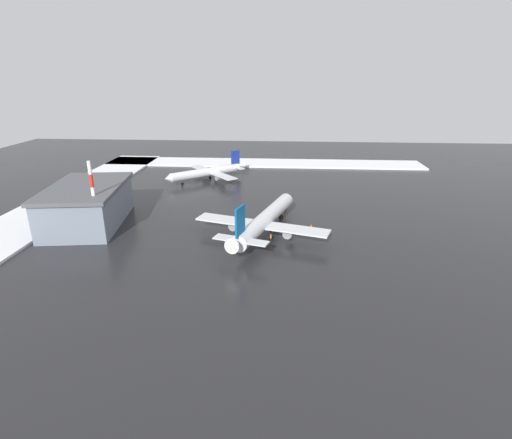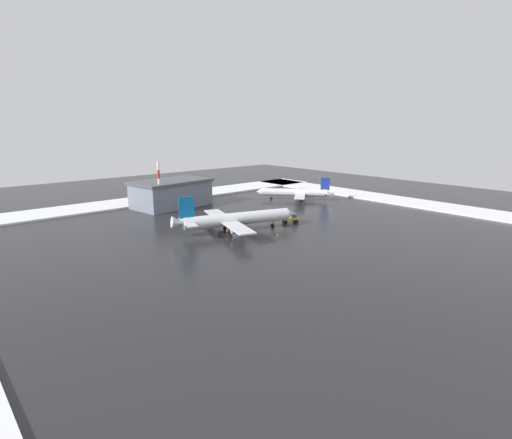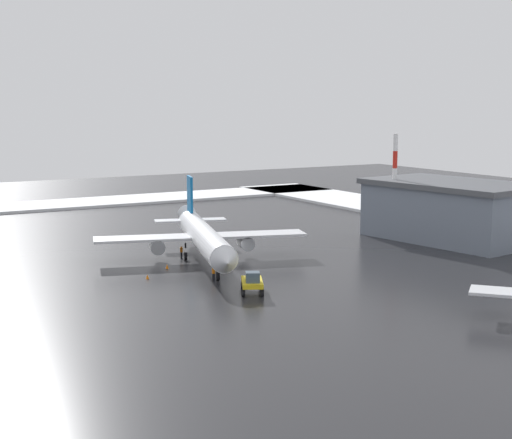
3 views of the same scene
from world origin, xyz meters
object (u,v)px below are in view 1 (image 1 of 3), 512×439
object	(u,v)px
cargo_hangar	(87,205)
airplane_distant_tail	(264,220)
ground_crew_near_tug	(283,215)
traffic_cone_mid_line	(292,232)
pushback_tug	(279,203)
traffic_cone_near_nose	(311,225)
antenna_mast	(94,200)
ground_crew_mid_apron	(271,238)
airplane_foreground_jet	(208,172)

from	to	relation	value
cargo_hangar	airplane_distant_tail	bearing A→B (deg)	76.50
ground_crew_near_tug	traffic_cone_mid_line	distance (m)	9.13
pushback_tug	ground_crew_near_tug	distance (m)	7.55
traffic_cone_near_nose	traffic_cone_mid_line	distance (m)	6.02
antenna_mast	traffic_cone_mid_line	world-z (taller)	antenna_mast
airplane_distant_tail	antenna_mast	xyz separation A→B (m)	(3.02, -34.00, 4.57)
cargo_hangar	traffic_cone_mid_line	distance (m)	45.21
cargo_hangar	antenna_mast	bearing A→B (deg)	29.11
airplane_distant_tail	ground_crew_mid_apron	world-z (taller)	airplane_distant_tail
traffic_cone_near_nose	ground_crew_near_tug	bearing A→B (deg)	-127.00
airplane_foreground_jet	antenna_mast	xyz separation A→B (m)	(46.55, -14.29, 5.11)
airplane_distant_tail	airplane_foreground_jet	size ratio (longest dim) A/B	1.42
airplane_foreground_jet	pushback_tug	xyz separation A→B (m)	(25.84, 22.62, -1.48)
airplane_distant_tail	cargo_hangar	world-z (taller)	airplane_distant_tail
airplane_distant_tail	antenna_mast	distance (m)	34.44
cargo_hangar	ground_crew_near_tug	bearing A→B (deg)	90.52
ground_crew_near_tug	traffic_cone_near_nose	bearing A→B (deg)	117.93
ground_crew_mid_apron	airplane_distant_tail	bearing A→B (deg)	165.59
airplane_foreground_jet	pushback_tug	distance (m)	34.37
airplane_foreground_jet	ground_crew_mid_apron	size ratio (longest dim) A/B	13.50
ground_crew_near_tug	ground_crew_mid_apron	world-z (taller)	same
airplane_distant_tail	cargo_hangar	size ratio (longest dim) A/B	1.23
antenna_mast	traffic_cone_near_nose	size ratio (longest dim) A/B	28.64
pushback_tug	traffic_cone_mid_line	xyz separation A→B (m)	(16.39, 2.78, -1.01)
ground_crew_near_tug	traffic_cone_near_nose	world-z (taller)	ground_crew_near_tug
ground_crew_mid_apron	traffic_cone_near_nose	distance (m)	12.52
airplane_foreground_jet	cargo_hangar	xyz separation A→B (m)	(39.57, -19.53, 1.68)
antenna_mast	cargo_hangar	size ratio (longest dim) A/B	0.59
ground_crew_near_tug	airplane_foreground_jet	bearing A→B (deg)	-79.90
pushback_tug	traffic_cone_near_nose	world-z (taller)	pushback_tug
ground_crew_near_tug	antenna_mast	xyz separation A→B (m)	(13.22, -37.78, 6.90)
airplane_foreground_jet	ground_crew_mid_apron	world-z (taller)	airplane_foreground_jet
pushback_tug	ground_crew_mid_apron	xyz separation A→B (m)	(21.32, -1.45, -0.31)
pushback_tug	cargo_hangar	world-z (taller)	cargo_hangar
airplane_distant_tail	pushback_tug	world-z (taller)	airplane_distant_tail
traffic_cone_near_nose	traffic_cone_mid_line	bearing A→B (deg)	-46.01
ground_crew_mid_apron	traffic_cone_mid_line	distance (m)	6.53
airplane_foreground_jet	ground_crew_near_tug	xyz separation A→B (m)	(33.33, 23.48, -1.79)
cargo_hangar	pushback_tug	bearing A→B (deg)	100.31
airplane_foreground_jet	cargo_hangar	bearing A→B (deg)	23.19
ground_crew_mid_apron	pushback_tug	bearing A→B (deg)	139.61
airplane_distant_tail	cargo_hangar	xyz separation A→B (m)	(-3.96, -39.23, 1.14)
airplane_distant_tail	airplane_foreground_jet	distance (m)	47.78
airplane_foreground_jet	cargo_hangar	size ratio (longest dim) A/B	0.86
antenna_mast	traffic_cone_mid_line	bearing A→B (deg)	96.22
ground_crew_near_tug	antenna_mast	bearing A→B (deg)	-5.77
traffic_cone_near_nose	airplane_foreground_jet	bearing A→B (deg)	-141.99
airplane_foreground_jet	ground_crew_near_tug	size ratio (longest dim) A/B	13.50
airplane_distant_tail	cargo_hangar	bearing A→B (deg)	101.76
pushback_tug	ground_crew_mid_apron	distance (m)	21.37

